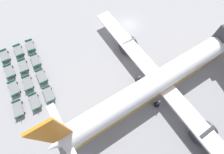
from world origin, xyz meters
TOP-DOWN VIEW (x-y plane):
  - ground_plane at (0.00, 0.00)m, footprint 500.00×500.00m
  - airplane at (16.24, -2.03)m, footprint 39.14×42.49m
  - baggage_dolly_row_near_col_a at (-2.52, -27.42)m, footprint 3.81×1.84m
  - baggage_dolly_row_near_col_b at (1.65, -27.05)m, footprint 3.81×1.84m
  - baggage_dolly_row_near_col_c at (5.65, -26.81)m, footprint 3.81×1.87m
  - baggage_dolly_row_near_col_d at (9.89, -26.71)m, footprint 3.77×1.70m
  - baggage_dolly_row_mid_a_col_a at (-2.68, -24.65)m, footprint 3.80×1.80m
  - baggage_dolly_row_mid_a_col_b at (1.53, -24.44)m, footprint 3.76×1.67m
  - baggage_dolly_row_mid_a_col_c at (5.69, -24.33)m, footprint 3.77×1.71m
  - baggage_dolly_row_mid_a_col_d at (9.82, -23.87)m, footprint 3.79×1.78m
  - baggage_dolly_row_mid_b_col_a at (-2.95, -22.18)m, footprint 3.75×1.64m
  - baggage_dolly_row_mid_b_col_b at (1.24, -21.96)m, footprint 3.78×1.73m
  - baggage_dolly_row_mid_b_col_c at (5.36, -21.68)m, footprint 3.80×1.81m
  - baggage_dolly_row_mid_b_col_d at (9.49, -21.36)m, footprint 3.78×1.74m
  - stand_guidance_stripe at (18.80, -11.10)m, footprint 4.77×36.78m

SIDE VIEW (x-z plane):
  - ground_plane at x=0.00m, z-range 0.00..0.00m
  - stand_guidance_stripe at x=18.80m, z-range 0.00..0.01m
  - baggage_dolly_row_near_col_a at x=-2.52m, z-range 0.02..0.94m
  - baggage_dolly_row_near_col_b at x=1.65m, z-range 0.02..0.94m
  - baggage_dolly_row_near_col_c at x=5.65m, z-range 0.02..0.94m
  - baggage_dolly_row_near_col_d at x=9.89m, z-range 0.02..0.94m
  - baggage_dolly_row_mid_a_col_a at x=-2.68m, z-range 0.02..0.94m
  - baggage_dolly_row_mid_a_col_b at x=1.53m, z-range 0.02..0.94m
  - baggage_dolly_row_mid_a_col_c at x=5.69m, z-range 0.02..0.94m
  - baggage_dolly_row_mid_a_col_d at x=9.82m, z-range 0.02..0.94m
  - baggage_dolly_row_mid_b_col_a at x=-2.95m, z-range 0.02..0.94m
  - baggage_dolly_row_mid_b_col_b at x=1.24m, z-range 0.02..0.94m
  - baggage_dolly_row_mid_b_col_c at x=5.36m, z-range 0.02..0.94m
  - baggage_dolly_row_mid_b_col_d at x=9.49m, z-range 0.02..0.94m
  - airplane at x=16.24m, z-range -3.23..9.35m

